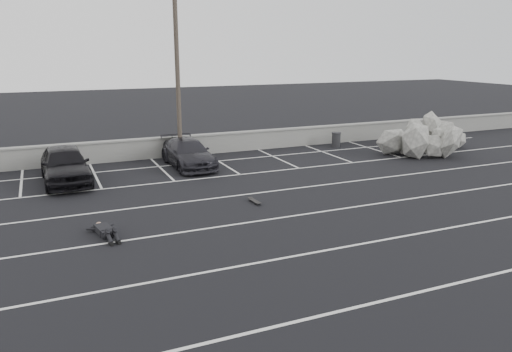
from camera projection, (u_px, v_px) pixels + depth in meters
name	position (u px, v px, depth m)	size (l,w,h in m)	color
ground	(326.00, 251.00, 14.00)	(120.00, 120.00, 0.00)	black
seawall	(188.00, 145.00, 26.30)	(50.00, 0.45, 1.06)	gray
stall_lines	(260.00, 206.00, 17.88)	(36.00, 20.05, 0.01)	silver
car_left	(65.00, 164.00, 20.88)	(1.85, 4.60, 1.57)	black
car_right	(188.00, 153.00, 23.77)	(1.81, 4.45, 1.29)	black
utility_pole	(178.00, 74.00, 24.42)	(1.13, 0.23, 8.44)	#4C4238
trash_bin	(336.00, 139.00, 28.57)	(0.57, 0.57, 0.83)	#272729
riprap_pile	(429.00, 142.00, 26.89)	(6.19, 4.64, 1.63)	#A2A197
person	(103.00, 226.00, 15.24)	(1.25, 2.36, 0.45)	black
skateboard	(255.00, 201.00, 18.28)	(0.23, 0.72, 0.09)	black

